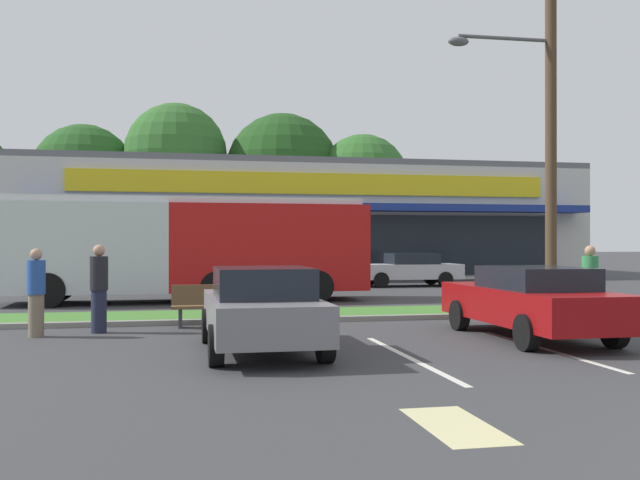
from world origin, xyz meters
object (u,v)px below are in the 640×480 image
at_px(city_bus, 186,246).
at_px(pedestrian_mid, 99,288).
at_px(pedestrian_far, 590,285).
at_px(utility_pole, 546,111).
at_px(pedestrian_near_bench, 36,292).
at_px(bus_stop_bench, 209,305).
at_px(car_2, 408,269).
at_px(car_1, 153,270).
at_px(car_4, 531,301).
at_px(car_0, 262,309).

height_order(city_bus, pedestrian_mid, city_bus).
bearing_deg(city_bus, pedestrian_far, 136.57).
bearing_deg(utility_pole, pedestrian_near_bench, -168.62).
bearing_deg(utility_pole, bus_stop_bench, -169.98).
distance_m(car_2, pedestrian_mid, 17.68).
relative_size(utility_pole, car_2, 2.24).
xyz_separation_m(city_bus, car_2, (9.35, 6.22, -1.03)).
height_order(car_1, car_2, car_1).
bearing_deg(car_1, pedestrian_mid, 87.26).
relative_size(car_4, pedestrian_near_bench, 2.74).
xyz_separation_m(bus_stop_bench, pedestrian_near_bench, (-3.41, -0.91, 0.37)).
distance_m(city_bus, car_4, 11.94).
bearing_deg(pedestrian_mid, car_4, -102.58).
bearing_deg(car_2, bus_stop_bench, 55.69).
xyz_separation_m(pedestrian_near_bench, pedestrian_mid, (1.15, 0.42, 0.04)).
bearing_deg(pedestrian_mid, utility_pole, -74.80).
bearing_deg(car_4, car_0, 97.28).
bearing_deg(bus_stop_bench, utility_pole, -169.98).
xyz_separation_m(utility_pole, city_bus, (-9.32, 5.36, -3.61)).
relative_size(car_1, pedestrian_near_bench, 2.64).
bearing_deg(pedestrian_near_bench, car_0, -173.44).
height_order(bus_stop_bench, pedestrian_near_bench, pedestrian_near_bench).
bearing_deg(pedestrian_near_bench, car_4, -151.78).
height_order(car_4, pedestrian_near_bench, pedestrian_near_bench).
relative_size(pedestrian_near_bench, pedestrian_far, 0.97).
bearing_deg(city_bus, pedestrian_mid, 74.63).
xyz_separation_m(car_0, pedestrian_mid, (-2.98, 3.27, 0.17)).
height_order(bus_stop_bench, car_1, car_1).
xyz_separation_m(pedestrian_mid, pedestrian_far, (10.78, -0.67, -0.01)).
bearing_deg(pedestrian_far, city_bus, 81.32).
height_order(car_0, pedestrian_near_bench, pedestrian_near_bench).
xyz_separation_m(car_0, car_4, (5.32, 0.68, -0.01)).
height_order(city_bus, car_1, city_bus).
height_order(utility_pole, pedestrian_near_bench, utility_pole).
height_order(bus_stop_bench, car_0, car_0).
bearing_deg(car_4, pedestrian_far, -52.25).
height_order(car_2, pedestrian_far, pedestrian_far).
bearing_deg(pedestrian_far, car_2, 31.79).
bearing_deg(pedestrian_mid, bus_stop_bench, -73.22).
height_order(car_0, car_2, car_0).
bearing_deg(city_bus, utility_pole, 148.98).
relative_size(car_0, car_1, 0.91).
bearing_deg(car_0, city_bus, 5.84).
bearing_deg(pedestrian_near_bench, utility_pole, -127.47).
xyz_separation_m(utility_pole, bus_stop_bench, (-8.95, -1.58, -4.87)).
bearing_deg(city_bus, car_1, -81.14).
xyz_separation_m(utility_pole, car_0, (-8.23, -5.33, -4.63)).
bearing_deg(car_0, utility_pole, -57.05).
xyz_separation_m(car_4, pedestrian_mid, (-8.30, 2.59, 0.18)).
xyz_separation_m(car_1, pedestrian_far, (10.10, -14.93, 0.15)).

